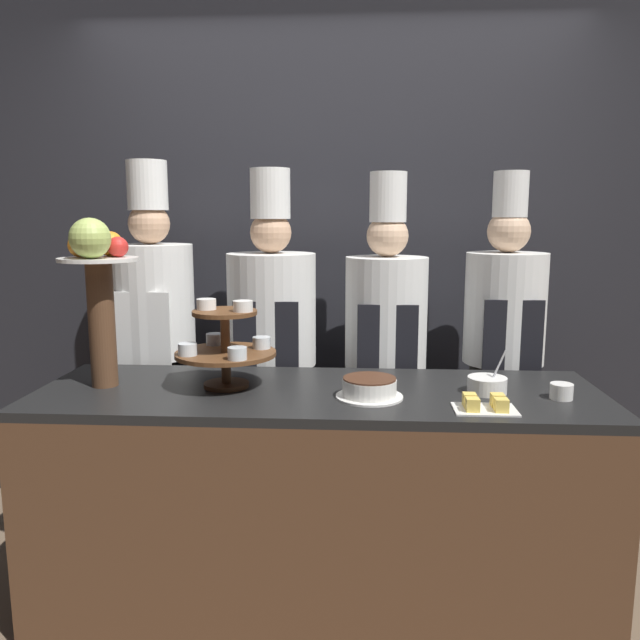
% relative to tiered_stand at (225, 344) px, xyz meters
% --- Properties ---
extents(wall_back, '(10.00, 0.06, 2.80)m').
position_rel_tiered_stand_xyz_m(wall_back, '(0.35, 0.95, 0.35)').
color(wall_back, '#232328').
rests_on(wall_back, ground_plane).
extents(buffet_counter, '(2.12, 0.70, 0.88)m').
position_rel_tiered_stand_xyz_m(buffet_counter, '(0.35, -0.02, -0.61)').
color(buffet_counter, brown).
rests_on(buffet_counter, ground_plane).
extents(tiered_stand, '(0.38, 0.38, 0.34)m').
position_rel_tiered_stand_xyz_m(tiered_stand, '(0.00, 0.00, 0.00)').
color(tiered_stand, brown).
rests_on(tiered_stand, buffet_counter).
extents(fruit_pedestal, '(0.29, 0.29, 0.64)m').
position_rel_tiered_stand_xyz_m(fruit_pedestal, '(-0.47, -0.03, 0.25)').
color(fruit_pedestal, brown).
rests_on(fruit_pedestal, buffet_counter).
extents(cake_round, '(0.24, 0.24, 0.07)m').
position_rel_tiered_stand_xyz_m(cake_round, '(0.55, -0.11, -0.13)').
color(cake_round, white).
rests_on(cake_round, buffet_counter).
extents(cup_white, '(0.08, 0.08, 0.06)m').
position_rel_tiered_stand_xyz_m(cup_white, '(1.23, -0.08, -0.14)').
color(cup_white, white).
rests_on(cup_white, buffet_counter).
extents(cake_square_tray, '(0.21, 0.14, 0.05)m').
position_rel_tiered_stand_xyz_m(cake_square_tray, '(0.93, -0.24, -0.15)').
color(cake_square_tray, white).
rests_on(cake_square_tray, buffet_counter).
extents(serving_bowl_near, '(0.14, 0.14, 0.16)m').
position_rel_tiered_stand_xyz_m(serving_bowl_near, '(0.98, -0.03, -0.14)').
color(serving_bowl_near, white).
rests_on(serving_bowl_near, buffet_counter).
extents(chef_left, '(0.39, 0.39, 1.78)m').
position_rel_tiered_stand_xyz_m(chef_left, '(-0.47, 0.57, -0.08)').
color(chef_left, '#28282D').
rests_on(chef_left, ground_plane).
extents(chef_center_left, '(0.41, 0.41, 1.74)m').
position_rel_tiered_stand_xyz_m(chef_center_left, '(0.10, 0.57, -0.11)').
color(chef_center_left, '#28282D').
rests_on(chef_center_left, ground_plane).
extents(chef_center_right, '(0.38, 0.38, 1.72)m').
position_rel_tiered_stand_xyz_m(chef_center_right, '(0.63, 0.57, -0.11)').
color(chef_center_right, '#28282D').
rests_on(chef_center_right, ground_plane).
extents(chef_right, '(0.36, 0.36, 1.72)m').
position_rel_tiered_stand_xyz_m(chef_right, '(1.17, 0.57, -0.10)').
color(chef_right, '#38332D').
rests_on(chef_right, ground_plane).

